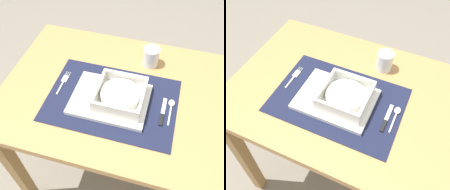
% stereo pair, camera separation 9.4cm
% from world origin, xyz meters
% --- Properties ---
extents(ground_plane, '(6.00, 6.00, 0.00)m').
position_xyz_m(ground_plane, '(0.00, 0.00, 0.00)').
color(ground_plane, gray).
extents(dining_table, '(0.91, 0.66, 0.74)m').
position_xyz_m(dining_table, '(0.00, 0.00, 0.62)').
color(dining_table, '#B2844C').
rests_on(dining_table, ground).
extents(placemat, '(0.48, 0.33, 0.00)m').
position_xyz_m(placemat, '(-0.01, -0.05, 0.74)').
color(placemat, '#191E38').
rests_on(placemat, dining_table).
extents(serving_plate, '(0.28, 0.21, 0.02)m').
position_xyz_m(serving_plate, '(-0.02, -0.06, 0.75)').
color(serving_plate, white).
rests_on(serving_plate, placemat).
extents(porridge_bowl, '(0.17, 0.17, 0.06)m').
position_xyz_m(porridge_bowl, '(0.02, -0.05, 0.78)').
color(porridge_bowl, white).
rests_on(porridge_bowl, serving_plate).
extents(fork, '(0.02, 0.13, 0.00)m').
position_xyz_m(fork, '(-0.22, -0.01, 0.74)').
color(fork, silver).
rests_on(fork, placemat).
extents(spoon, '(0.02, 0.12, 0.01)m').
position_xyz_m(spoon, '(0.21, -0.02, 0.75)').
color(spoon, silver).
rests_on(spoon, placemat).
extents(butter_knife, '(0.01, 0.13, 0.01)m').
position_xyz_m(butter_knife, '(0.18, -0.06, 0.74)').
color(butter_knife, black).
rests_on(butter_knife, placemat).
extents(drinking_glass, '(0.07, 0.07, 0.08)m').
position_xyz_m(drinking_glass, '(0.09, 0.18, 0.78)').
color(drinking_glass, white).
rests_on(drinking_glass, dining_table).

